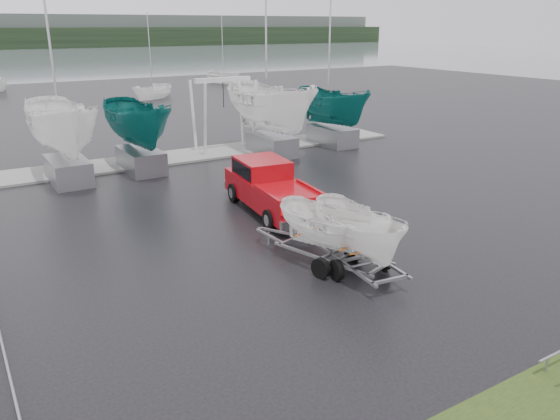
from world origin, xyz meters
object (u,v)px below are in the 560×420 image
object	(u,v)px
pickup_truck	(269,185)
trailer_hitched	(361,192)
trailer_parked	(335,191)
boat_hoist	(224,104)

from	to	relation	value
pickup_truck	trailer_hitched	xyz separation A→B (m)	(-0.72, -6.26, 1.48)
trailer_parked	boat_hoist	distance (m)	16.31
trailer_hitched	trailer_parked	bearing A→B (deg)	129.56
trailer_parked	boat_hoist	xyz separation A→B (m)	(4.18, 15.76, 0.30)
trailer_parked	boat_hoist	bearing A→B (deg)	58.94
trailer_hitched	trailer_parked	distance (m)	0.76
trailer_parked	pickup_truck	bearing A→B (deg)	62.38
pickup_truck	trailer_hitched	distance (m)	6.47
pickup_truck	trailer_parked	bearing A→B (deg)	-94.84
pickup_truck	trailer_hitched	bearing A→B (deg)	-90.00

